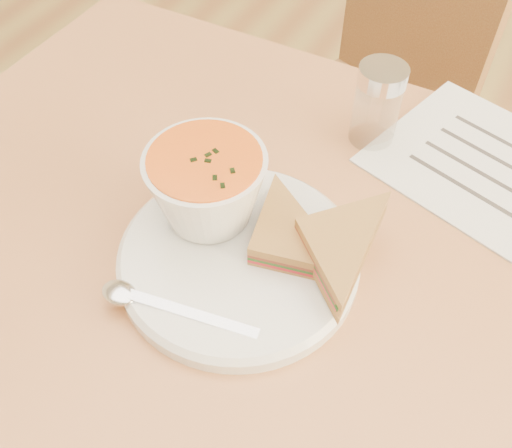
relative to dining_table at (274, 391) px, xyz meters
The scene contains 9 objects.
dining_table is the anchor object (origin of this frame).
chair_far 0.64m from the dining_table, 101.95° to the left, with size 0.37×0.37×0.83m, color brown, non-canonical shape.
plate 0.39m from the dining_table, 134.64° to the right, with size 0.26×0.26×0.02m, color white, non-canonical shape.
soup_bowl 0.44m from the dining_table, behind, with size 0.13×0.13×0.09m, color white, non-canonical shape.
sandwich_half_a 0.41m from the dining_table, 110.90° to the right, with size 0.11×0.11×0.03m, color #B88B41, non-canonical shape.
sandwich_half_b 0.42m from the dining_table, ahead, with size 0.11×0.11×0.03m, color #B88B41, non-canonical shape.
spoon 0.42m from the dining_table, 114.68° to the right, with size 0.19×0.04×0.01m, color silver, non-canonical shape.
paper_menu 0.48m from the dining_table, 50.77° to the left, with size 0.30×0.22×0.00m, color silver, non-canonical shape.
condiment_shaker 0.48m from the dining_table, 85.40° to the left, with size 0.06×0.06×0.11m, color silver, non-canonical shape.
Camera 1 is at (0.15, -0.34, 1.25)m, focal length 40.00 mm.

